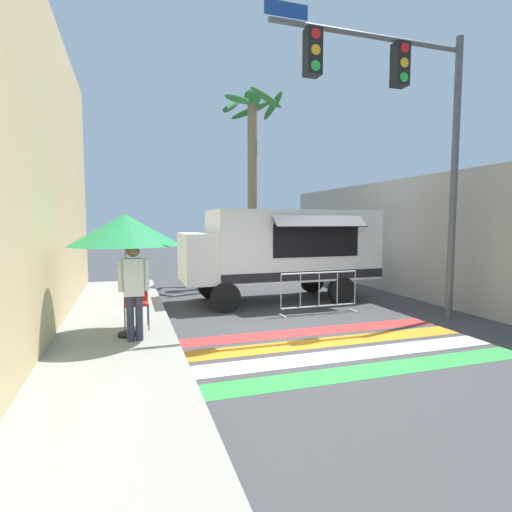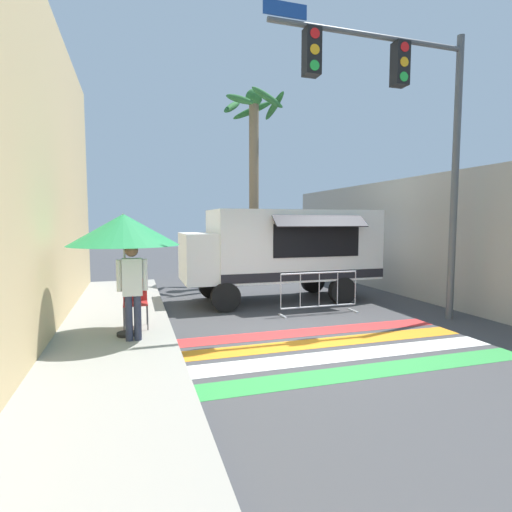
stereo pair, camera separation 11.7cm
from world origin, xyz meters
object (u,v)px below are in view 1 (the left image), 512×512
at_px(folding_chair, 136,299).
at_px(barricade_front, 319,293).
at_px(patio_umbrella, 125,230).
at_px(vendor_person, 134,286).
at_px(traffic_signal_pole, 402,110).
at_px(palm_tree, 252,153).
at_px(food_truck, 278,247).

bearing_deg(folding_chair, barricade_front, 4.87).
distance_m(patio_umbrella, vendor_person, 1.05).
height_order(traffic_signal_pole, folding_chair, traffic_signal_pole).
height_order(folding_chair, barricade_front, folding_chair).
xyz_separation_m(folding_chair, barricade_front, (4.38, 0.62, -0.24)).
distance_m(traffic_signal_pole, barricade_front, 4.58).
bearing_deg(barricade_front, palm_tree, 91.94).
xyz_separation_m(folding_chair, palm_tree, (4.21, 5.67, 4.00)).
bearing_deg(traffic_signal_pole, food_truck, 116.82).
relative_size(vendor_person, palm_tree, 0.25).
relative_size(traffic_signal_pole, patio_umbrella, 2.87).
xyz_separation_m(vendor_person, barricade_front, (4.43, 1.57, -0.65)).
height_order(traffic_signal_pole, vendor_person, traffic_signal_pole).
height_order(food_truck, vendor_person, food_truck).
bearing_deg(barricade_front, food_truck, 101.97).
distance_m(vendor_person, palm_tree, 8.65).
distance_m(vendor_person, barricade_front, 4.74).
distance_m(traffic_signal_pole, folding_chair, 6.91).
xyz_separation_m(folding_chair, vendor_person, (-0.05, -0.95, 0.41)).
xyz_separation_m(patio_umbrella, palm_tree, (4.38, 6.26, 2.62)).
bearing_deg(palm_tree, folding_chair, -126.63).
height_order(vendor_person, palm_tree, palm_tree).
relative_size(food_truck, palm_tree, 0.80).
bearing_deg(food_truck, folding_chair, -148.40).
bearing_deg(vendor_person, palm_tree, 71.06).
bearing_deg(vendor_person, traffic_signal_pole, 15.74).
xyz_separation_m(food_truck, vendor_person, (-4.04, -3.41, -0.40)).
relative_size(traffic_signal_pole, folding_chair, 6.73).
relative_size(traffic_signal_pole, vendor_person, 3.75).
height_order(folding_chair, vendor_person, vendor_person).
height_order(vendor_person, barricade_front, vendor_person).
height_order(food_truck, patio_umbrella, food_truck).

